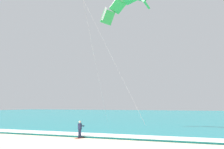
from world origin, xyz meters
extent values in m
cube|color=teal|center=(0.00, 70.55, 0.10)|extent=(200.00, 120.00, 0.20)
cube|color=white|center=(0.00, 11.55, 0.22)|extent=(200.00, 2.44, 0.04)
ellipsoid|color=#E04C38|center=(1.22, 10.12, 0.03)|extent=(0.80, 1.47, 0.05)
cube|color=black|center=(1.22, 10.36, 0.07)|extent=(0.17, 0.10, 0.04)
cube|color=black|center=(1.22, 9.88, 0.07)|extent=(0.17, 0.10, 0.04)
cylinder|color=#191E38|center=(1.12, 10.15, 0.42)|extent=(0.14, 0.14, 0.84)
cylinder|color=#191E38|center=(1.31, 10.09, 0.42)|extent=(0.14, 0.14, 0.84)
cube|color=#191E38|center=(1.22, 10.12, 1.14)|extent=(0.38, 0.28, 0.60)
sphere|color=beige|center=(1.22, 10.12, 1.58)|extent=(0.22, 0.22, 0.22)
cylinder|color=#191E38|center=(1.09, 10.32, 1.19)|extent=(0.22, 0.51, 0.22)
cylinder|color=#191E38|center=(1.43, 10.23, 1.19)|extent=(0.22, 0.51, 0.22)
cylinder|color=black|center=(1.32, 10.49, 1.19)|extent=(0.54, 0.18, 0.04)
cube|color=#3F3F42|center=(1.25, 10.24, 0.92)|extent=(0.14, 0.11, 0.10)
cube|color=green|center=(7.07, 13.26, 14.54)|extent=(1.34, 1.93, 1.91)
cube|color=green|center=(3.00, 16.44, 15.69)|extent=(2.29, 1.93, 1.54)
cube|color=white|center=(2.70, 15.96, 16.02)|extent=(1.43, 1.04, 0.99)
cube|color=green|center=(1.51, 16.76, 14.54)|extent=(2.07, 1.56, 1.91)
cube|color=white|center=(1.21, 16.28, 14.88)|extent=(1.06, 0.77, 1.52)
cylinder|color=#B2B2B7|center=(4.09, 11.87, 7.87)|extent=(5.98, 2.80, 13.35)
cylinder|color=#B2B2B7|center=(1.31, 13.62, 7.87)|extent=(0.42, 6.29, 13.35)
camera|label=1|loc=(12.82, -11.87, 3.24)|focal=39.49mm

